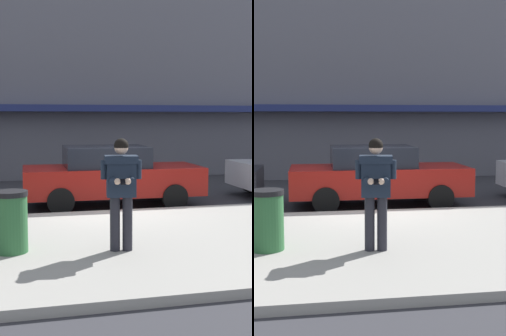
{
  "view_description": "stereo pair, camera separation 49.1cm",
  "coord_description": "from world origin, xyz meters",
  "views": [
    {
      "loc": [
        -2.01,
        -10.64,
        2.26
      ],
      "look_at": [
        -0.37,
        -3.66,
        1.49
      ],
      "focal_mm": 50.0,
      "sensor_mm": 36.0,
      "label": 1
    },
    {
      "loc": [
        -1.53,
        -10.74,
        2.26
      ],
      "look_at": [
        -0.37,
        -3.66,
        1.49
      ],
      "focal_mm": 50.0,
      "sensor_mm": 36.0,
      "label": 2
    }
  ],
  "objects": [
    {
      "name": "ground_plane",
      "position": [
        0.0,
        0.0,
        0.0
      ],
      "size": [
        80.0,
        80.0,
        0.0
      ],
      "primitive_type": "plane",
      "color": "#333338"
    },
    {
      "name": "sidewalk",
      "position": [
        1.0,
        -2.85,
        0.07
      ],
      "size": [
        32.0,
        5.3,
        0.14
      ],
      "primitive_type": "cube",
      "color": "#99968E",
      "rests_on": "ground"
    },
    {
      "name": "curb_paint_line",
      "position": [
        1.0,
        0.05,
        0.0
      ],
      "size": [
        28.0,
        0.12,
        0.01
      ],
      "primitive_type": "cube",
      "color": "silver",
      "rests_on": "ground"
    },
    {
      "name": "storefront_facade",
      "position": [
        1.0,
        8.49,
        5.76
      ],
      "size": [
        28.0,
        4.7,
        11.54
      ],
      "color": "slate",
      "rests_on": "ground"
    },
    {
      "name": "parked_sedan_mid",
      "position": [
        0.34,
        1.03,
        0.79
      ],
      "size": [
        4.53,
        1.99,
        1.54
      ],
      "color": "maroon",
      "rests_on": "ground"
    },
    {
      "name": "man_texting_on_phone",
      "position": [
        -0.41,
        -3.5,
        1.25
      ],
      "size": [
        0.64,
        0.62,
        1.81
      ],
      "color": "#23232B",
      "rests_on": "sidewalk"
    },
    {
      "name": "trash_bin",
      "position": [
        -2.12,
        -3.18,
        0.63
      ],
      "size": [
        0.55,
        0.55,
        0.98
      ],
      "color": "#2D6638",
      "rests_on": "sidewalk"
    }
  ]
}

